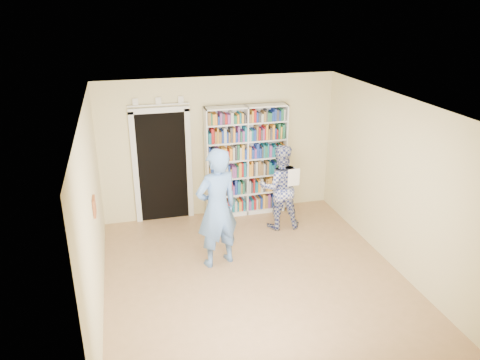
% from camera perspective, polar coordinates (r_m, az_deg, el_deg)
% --- Properties ---
extents(floor, '(5.00, 5.00, 0.00)m').
position_cam_1_polar(floor, '(7.34, 1.88, -11.99)').
color(floor, '#9B734B').
rests_on(floor, ground).
extents(ceiling, '(5.00, 5.00, 0.00)m').
position_cam_1_polar(ceiling, '(6.26, 2.18, 9.05)').
color(ceiling, white).
rests_on(ceiling, wall_back).
extents(wall_back, '(4.50, 0.00, 4.50)m').
position_cam_1_polar(wall_back, '(8.96, -2.53, 3.98)').
color(wall_back, beige).
rests_on(wall_back, floor).
extents(wall_left, '(0.00, 5.00, 5.00)m').
position_cam_1_polar(wall_left, '(6.47, -17.52, -4.24)').
color(wall_left, beige).
rests_on(wall_left, floor).
extents(wall_right, '(0.00, 5.00, 5.00)m').
position_cam_1_polar(wall_right, '(7.60, 18.51, -0.46)').
color(wall_right, beige).
rests_on(wall_right, floor).
extents(bookshelf, '(1.58, 0.30, 2.17)m').
position_cam_1_polar(bookshelf, '(9.01, 0.75, 2.38)').
color(bookshelf, white).
rests_on(bookshelf, floor).
extents(doorway, '(1.10, 0.08, 2.43)m').
position_cam_1_polar(doorway, '(8.84, -9.47, 2.29)').
color(doorway, black).
rests_on(doorway, floor).
extents(wall_art, '(0.03, 0.25, 0.25)m').
position_cam_1_polar(wall_art, '(6.63, -17.34, -3.10)').
color(wall_art, maroon).
rests_on(wall_art, wall_left).
extents(man_blue, '(0.82, 0.66, 1.95)m').
position_cam_1_polar(man_blue, '(7.28, -2.83, -3.48)').
color(man_blue, '#5780C1').
rests_on(man_blue, floor).
extents(man_plaid, '(0.85, 0.70, 1.60)m').
position_cam_1_polar(man_plaid, '(8.56, 4.88, -0.84)').
color(man_plaid, navy).
rests_on(man_plaid, floor).
extents(paper_sheet, '(0.22, 0.02, 0.32)m').
position_cam_1_polar(paper_sheet, '(8.30, 6.57, 0.31)').
color(paper_sheet, white).
rests_on(paper_sheet, man_plaid).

